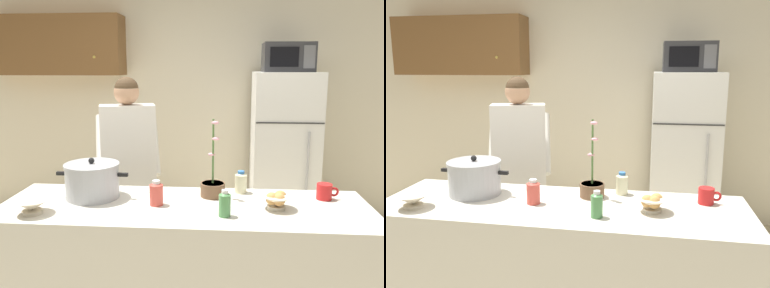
# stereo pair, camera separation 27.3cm
# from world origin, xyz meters

# --- Properties ---
(back_wall_unit) EXTENTS (6.00, 0.48, 2.60)m
(back_wall_unit) POSITION_xyz_m (-0.23, 2.27, 1.39)
(back_wall_unit) COLOR beige
(back_wall_unit) RESTS_ON ground
(kitchen_island) EXTENTS (2.13, 0.68, 0.92)m
(kitchen_island) POSITION_xyz_m (0.00, 0.00, 0.46)
(kitchen_island) COLOR silver
(kitchen_island) RESTS_ON ground
(refrigerator) EXTENTS (0.64, 0.68, 1.65)m
(refrigerator) POSITION_xyz_m (0.84, 1.85, 0.83)
(refrigerator) COLOR white
(refrigerator) RESTS_ON ground
(microwave) EXTENTS (0.48, 0.37, 0.28)m
(microwave) POSITION_xyz_m (0.84, 1.83, 1.79)
(microwave) COLOR #2D2D30
(microwave) RESTS_ON refrigerator
(person_near_pot) EXTENTS (0.58, 0.51, 1.63)m
(person_near_pot) POSITION_xyz_m (-0.51, 0.79, 1.01)
(person_near_pot) COLOR black
(person_near_pot) RESTS_ON ground
(cooking_pot) EXTENTS (0.44, 0.33, 0.25)m
(cooking_pot) POSITION_xyz_m (-0.57, 0.09, 1.03)
(cooking_pot) COLOR #ADAFB5
(cooking_pot) RESTS_ON kitchen_island
(coffee_mug) EXTENTS (0.13, 0.09, 0.10)m
(coffee_mug) POSITION_xyz_m (0.83, 0.17, 0.97)
(coffee_mug) COLOR red
(coffee_mug) RESTS_ON kitchen_island
(bread_bowl) EXTENTS (0.18, 0.18, 0.10)m
(bread_bowl) POSITION_xyz_m (0.52, -0.02, 0.97)
(bread_bowl) COLOR beige
(bread_bowl) RESTS_ON kitchen_island
(empty_bowl) EXTENTS (0.20, 0.20, 0.08)m
(empty_bowl) POSITION_xyz_m (-0.81, -0.20, 0.97)
(empty_bowl) COLOR beige
(empty_bowl) RESTS_ON kitchen_island
(bottle_near_edge) EXTENTS (0.06, 0.06, 0.15)m
(bottle_near_edge) POSITION_xyz_m (0.23, -0.16, 0.99)
(bottle_near_edge) COLOR #4C8C4C
(bottle_near_edge) RESTS_ON kitchen_island
(bottle_mid_counter) EXTENTS (0.08, 0.08, 0.15)m
(bottle_mid_counter) POSITION_xyz_m (-0.16, -0.01, 0.99)
(bottle_mid_counter) COLOR #D84C3F
(bottle_mid_counter) RESTS_ON kitchen_island
(bottle_far_corner) EXTENTS (0.07, 0.07, 0.14)m
(bottle_far_corner) POSITION_xyz_m (0.33, 0.25, 0.99)
(bottle_far_corner) COLOR beige
(bottle_far_corner) RESTS_ON kitchen_island
(potted_orchid) EXTENTS (0.15, 0.15, 0.48)m
(potted_orchid) POSITION_xyz_m (0.16, 0.17, 0.98)
(potted_orchid) COLOR brown
(potted_orchid) RESTS_ON kitchen_island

